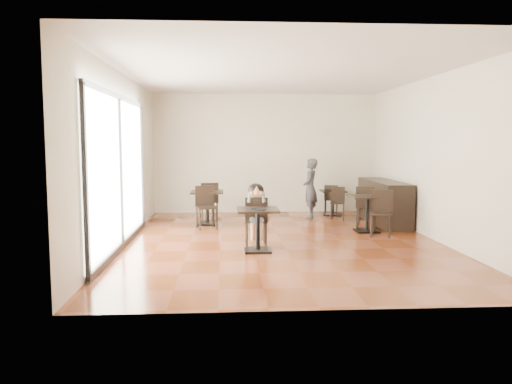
{
  "coord_description": "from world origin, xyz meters",
  "views": [
    {
      "loc": [
        -1.07,
        -9.48,
        1.92
      ],
      "look_at": [
        -0.52,
        -0.4,
        1.0
      ],
      "focal_mm": 35.0,
      "sensor_mm": 36.0,
      "label": 1
    }
  ],
  "objects": [
    {
      "name": "child_table",
      "position": [
        -0.52,
        -0.9,
        0.38
      ],
      "size": [
        0.72,
        0.72,
        0.76
      ],
      "primitive_type": null,
      "color": "black",
      "rests_on": "floor"
    },
    {
      "name": "service_counter",
      "position": [
        2.65,
        2.0,
        0.5
      ],
      "size": [
        0.6,
        2.4,
        1.0
      ],
      "primitive_type": "cube",
      "color": "black",
      "rests_on": "floor"
    },
    {
      "name": "cafe_table_mid",
      "position": [
        1.93,
        0.9,
        0.39
      ],
      "size": [
        0.95,
        0.95,
        0.78
      ],
      "primitive_type": null,
      "rotation": [
        0.0,
        0.0,
        -0.37
      ],
      "color": "black",
      "rests_on": "floor"
    },
    {
      "name": "storefront_window",
      "position": [
        -2.97,
        -0.5,
        1.4
      ],
      "size": [
        0.04,
        4.5,
        2.6
      ],
      "primitive_type": "cube",
      "color": "white",
      "rests_on": "floor"
    },
    {
      "name": "cafe_table_back",
      "position": [
        1.72,
        3.29,
        0.33
      ],
      "size": [
        0.75,
        0.75,
        0.65
      ],
      "primitive_type": null,
      "rotation": [
        0.0,
        0.0,
        -0.25
      ],
      "color": "black",
      "rests_on": "floor"
    },
    {
      "name": "child",
      "position": [
        -0.52,
        -0.35,
        0.57
      ],
      "size": [
        0.41,
        0.57,
        1.15
      ],
      "primitive_type": null,
      "color": "slate",
      "rests_on": "child_chair"
    },
    {
      "name": "cafe_table_left",
      "position": [
        -1.51,
        2.03,
        0.39
      ],
      "size": [
        0.9,
        0.9,
        0.78
      ],
      "primitive_type": null,
      "rotation": [
        0.0,
        0.0,
        0.25
      ],
      "color": "black",
      "rests_on": "floor"
    },
    {
      "name": "chair_mid_b",
      "position": [
        2.07,
        0.35,
        0.47
      ],
      "size": [
        0.54,
        0.54,
        0.93
      ],
      "primitive_type": null,
      "rotation": [
        0.0,
        0.0,
        -0.37
      ],
      "color": "black",
      "rests_on": "floor"
    },
    {
      "name": "child_chair",
      "position": [
        -0.52,
        -0.35,
        0.46
      ],
      "size": [
        0.41,
        0.41,
        0.91
      ],
      "primitive_type": null,
      "rotation": [
        0.0,
        0.0,
        3.14
      ],
      "color": "black",
      "rests_on": "floor"
    },
    {
      "name": "chair_back_b",
      "position": [
        1.72,
        2.74,
        0.39
      ],
      "size": [
        0.43,
        0.43,
        0.79
      ],
      "primitive_type": null,
      "rotation": [
        0.0,
        0.0,
        -0.25
      ],
      "color": "black",
      "rests_on": "floor"
    },
    {
      "name": "chair_left_a",
      "position": [
        -1.51,
        2.58,
        0.47
      ],
      "size": [
        0.51,
        0.51,
        0.94
      ],
      "primitive_type": null,
      "rotation": [
        0.0,
        0.0,
        3.39
      ],
      "color": "black",
      "rests_on": "floor"
    },
    {
      "name": "chair_mid_a",
      "position": [
        2.07,
        1.45,
        0.47
      ],
      "size": [
        0.54,
        0.54,
        0.93
      ],
      "primitive_type": null,
      "rotation": [
        0.0,
        0.0,
        2.77
      ],
      "color": "black",
      "rests_on": "floor"
    },
    {
      "name": "ceiling",
      "position": [
        0.0,
        0.0,
        3.2
      ],
      "size": [
        6.0,
        8.0,
        0.01
      ],
      "primitive_type": "cube",
      "color": "silver",
      "rests_on": "floor"
    },
    {
      "name": "adult_patron",
      "position": [
        1.07,
        2.99,
        0.75
      ],
      "size": [
        0.48,
        0.62,
        1.5
      ],
      "primitive_type": "imported",
      "rotation": [
        0.0,
        0.0,
        -1.82
      ],
      "color": "#3C3D42",
      "rests_on": "floor"
    },
    {
      "name": "plate",
      "position": [
        -0.52,
        -1.0,
        0.77
      ],
      "size": [
        0.26,
        0.26,
        0.02
      ],
      "primitive_type": "cylinder",
      "color": "black",
      "rests_on": "child_table"
    },
    {
      "name": "wall_right",
      "position": [
        3.0,
        0.0,
        1.6
      ],
      "size": [
        0.01,
        8.0,
        3.2
      ],
      "primitive_type": "cube",
      "color": "beige",
      "rests_on": "floor"
    },
    {
      "name": "floor",
      "position": [
        0.0,
        0.0,
        0.0
      ],
      "size": [
        6.0,
        8.0,
        0.01
      ],
      "primitive_type": "cube",
      "color": "brown",
      "rests_on": "ground"
    },
    {
      "name": "chair_back_a",
      "position": [
        1.72,
        3.5,
        0.39
      ],
      "size": [
        0.43,
        0.43,
        0.79
      ],
      "primitive_type": null,
      "rotation": [
        0.0,
        0.0,
        2.89
      ],
      "color": "black",
      "rests_on": "floor"
    },
    {
      "name": "pizza_slice",
      "position": [
        -0.52,
        -0.54,
        0.99
      ],
      "size": [
        0.27,
        0.2,
        0.06
      ],
      "primitive_type": null,
      "color": "#D3C373",
      "rests_on": "child"
    },
    {
      "name": "wall_back",
      "position": [
        0.0,
        4.0,
        1.6
      ],
      "size": [
        6.0,
        0.01,
        3.2
      ],
      "primitive_type": "cube",
      "color": "beige",
      "rests_on": "floor"
    },
    {
      "name": "wall_front",
      "position": [
        0.0,
        -4.0,
        1.6
      ],
      "size": [
        6.0,
        0.01,
        3.2
      ],
      "primitive_type": "cube",
      "color": "beige",
      "rests_on": "floor"
    },
    {
      "name": "wall_left",
      "position": [
        -3.0,
        0.0,
        1.6
      ],
      "size": [
        0.01,
        8.0,
        3.2
      ],
      "primitive_type": "cube",
      "color": "beige",
      "rests_on": "floor"
    },
    {
      "name": "chair_left_b",
      "position": [
        -1.51,
        1.48,
        0.47
      ],
      "size": [
        0.51,
        0.51,
        0.94
      ],
      "primitive_type": null,
      "rotation": [
        0.0,
        0.0,
        0.25
      ],
      "color": "black",
      "rests_on": "floor"
    }
  ]
}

